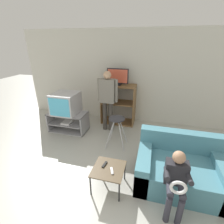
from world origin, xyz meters
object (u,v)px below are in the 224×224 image
at_px(remote_control_black, 105,164).
at_px(remote_control_white, 112,171).
at_px(person_standing_adult, 108,96).
at_px(television_flat, 118,77).
at_px(tv_stand, 68,122).
at_px(snack_table, 109,170).
at_px(couch, 180,168).
at_px(television_main, 66,103).
at_px(person_seated_child, 176,179).
at_px(folding_stool, 117,124).
at_px(media_shelf, 118,104).

height_order(remote_control_black, remote_control_white, same).
xyz_separation_m(remote_control_white, person_standing_adult, (-0.62, 1.92, 0.57)).
bearing_deg(television_flat, tv_stand, -144.86).
distance_m(snack_table, remote_control_white, 0.10).
relative_size(remote_control_white, couch, 0.10).
bearing_deg(television_main, remote_control_black, -44.87).
bearing_deg(remote_control_white, person_standing_adult, 85.82).
xyz_separation_m(tv_stand, couch, (2.72, -1.13, 0.02)).
bearing_deg(television_flat, couch, -51.61).
xyz_separation_m(television_main, person_seated_child, (2.59, -1.70, -0.22)).
relative_size(television_flat, snack_table, 1.18).
height_order(tv_stand, person_standing_adult, person_standing_adult).
distance_m(folding_stool, person_standing_adult, 0.89).
relative_size(media_shelf, television_flat, 1.95).
bearing_deg(remote_control_black, person_seated_child, -0.31).
height_order(television_flat, folding_stool, television_flat).
xyz_separation_m(tv_stand, media_shelf, (1.20, 0.83, 0.33)).
height_order(media_shelf, remote_control_black, media_shelf).
height_order(folding_stool, couch, couch).
bearing_deg(folding_stool, remote_control_white, -80.09).
distance_m(remote_control_white, couch, 1.18).
relative_size(media_shelf, person_seated_child, 1.22).
bearing_deg(media_shelf, tv_stand, -145.39).
bearing_deg(snack_table, remote_control_black, 146.08).
xyz_separation_m(media_shelf, remote_control_white, (0.45, -2.44, -0.19)).
relative_size(media_shelf, remote_control_black, 8.00).
relative_size(folding_stool, remote_control_white, 4.96).
relative_size(remote_control_black, couch, 0.10).
distance_m(television_main, remote_control_black, 2.17).
distance_m(folding_stool, couch, 1.52).
relative_size(tv_stand, television_main, 1.54).
distance_m(remote_control_black, couch, 1.28).
xyz_separation_m(television_main, snack_table, (1.60, -1.57, -0.44)).
bearing_deg(television_flat, remote_control_white, -78.76).
bearing_deg(television_flat, television_main, -145.25).
bearing_deg(snack_table, folding_stool, 97.18).
xyz_separation_m(media_shelf, folding_stool, (0.24, -1.20, -0.01)).
xyz_separation_m(media_shelf, couch, (1.52, -1.96, -0.31)).
relative_size(media_shelf, folding_stool, 1.61).
relative_size(remote_control_black, person_seated_child, 0.15).
distance_m(tv_stand, couch, 2.95).
distance_m(media_shelf, person_seated_child, 2.88).
bearing_deg(tv_stand, television_main, 171.29).
bearing_deg(person_seated_child, television_flat, 119.08).
bearing_deg(person_standing_adult, remote_control_white, -71.96).
distance_m(media_shelf, person_standing_adult, 0.67).
height_order(snack_table, remote_control_black, remote_control_black).
height_order(television_main, snack_table, television_main).
xyz_separation_m(person_standing_adult, person_seated_child, (1.54, -2.00, -0.41)).
xyz_separation_m(snack_table, person_seated_child, (0.99, -0.13, 0.21)).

